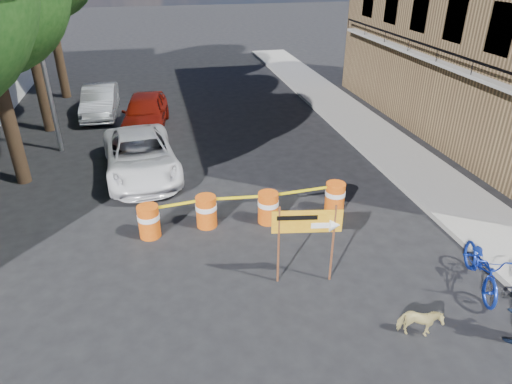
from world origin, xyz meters
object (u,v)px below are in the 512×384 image
suv_white (140,155)px  barrel_far_right (335,197)px  bicycle (487,248)px  sedan_silver (100,101)px  dog (419,323)px  sedan_red (145,112)px  barrel_mid_right (268,207)px  barrel_mid_left (206,211)px  barrel_far_left (149,221)px  detour_sign (316,227)px

suv_white → barrel_far_right: bearing=-40.5°
bicycle → sedan_silver: size_ratio=0.51×
dog → sedan_red: 14.20m
barrel_far_right → bicycle: bicycle is taller
barrel_mid_right → bicycle: (3.97, -3.72, 0.56)m
barrel_mid_left → sedan_red: sedan_red is taller
barrel_far_left → barrel_far_right: size_ratio=1.00×
detour_sign → dog: detour_sign is taller
barrel_mid_left → detour_sign: 3.69m
barrel_far_right → sedan_red: (-5.24, 8.31, 0.26)m
detour_sign → sedan_silver: bearing=122.5°
barrel_far_left → barrel_mid_left: bearing=6.9°
barrel_mid_right → suv_white: bearing=131.0°
suv_white → detour_sign: bearing=-65.8°
detour_sign → suv_white: detour_sign is taller
barrel_far_left → detour_sign: detour_sign is taller
barrel_far_left → dog: 6.98m
barrel_far_left → barrel_far_right: bearing=1.8°
barrel_mid_left → detour_sign: size_ratio=0.46×
dog → suv_white: bearing=49.8°
detour_sign → barrel_mid_right: bearing=108.0°
dog → sedan_silver: (-7.06, 15.55, 0.32)m
bicycle → barrel_mid_left: bearing=164.2°
barrel_far_left → barrel_mid_right: (3.23, 0.02, 0.00)m
suv_white → sedan_silver: 7.04m
sedan_red → detour_sign: bearing=-65.5°
dog → suv_white: size_ratio=0.16×
barrel_mid_right → detour_sign: detour_sign is taller
detour_sign → bicycle: size_ratio=0.96×
bicycle → suv_white: bicycle is taller
barrel_mid_right → barrel_mid_left: bearing=174.4°
suv_white → bicycle: bearing=-51.6°
barrel_far_right → detour_sign: detour_sign is taller
barrel_far_right → sedan_red: 9.83m
barrel_far_right → suv_white: 6.63m
barrel_mid_right → dog: 5.15m
barrel_mid_right → barrel_far_right: 2.02m
bicycle → sedan_silver: bicycle is taller
sedan_red → barrel_mid_left: bearing=-72.9°
barrel_mid_right → barrel_far_right: size_ratio=1.00×
barrel_far_left → sedan_red: 8.48m
barrel_far_right → detour_sign: 3.44m
sedan_red → suv_white: bearing=-85.9°
detour_sign → barrel_mid_left: bearing=135.6°
barrel_far_left → suv_white: bearing=92.8°
barrel_far_left → barrel_mid_left: size_ratio=1.00×
barrel_far_right → barrel_far_left: bearing=-178.2°
barrel_far_right → dog: barrel_far_right is taller
barrel_mid_left → sedan_silver: sedan_silver is taller
sedan_silver → detour_sign: bearing=-66.1°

